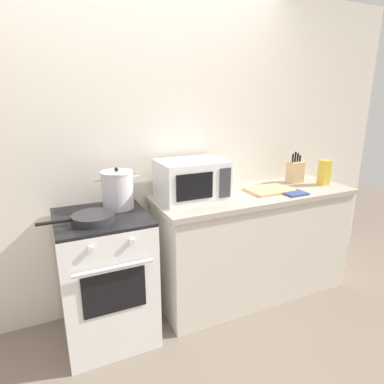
{
  "coord_description": "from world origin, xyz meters",
  "views": [
    {
      "loc": [
        -0.67,
        -1.52,
        1.68
      ],
      "look_at": [
        0.32,
        0.6,
        1.0
      ],
      "focal_mm": 30.96,
      "sensor_mm": 36.0,
      "label": 1
    }
  ],
  "objects": [
    {
      "name": "ground_plane",
      "position": [
        0.0,
        0.0,
        0.0
      ],
      "size": [
        10.0,
        10.0,
        0.0
      ],
      "primitive_type": "plane",
      "color": "#7A6B5B"
    },
    {
      "name": "back_wall",
      "position": [
        0.3,
        0.97,
        1.25
      ],
      "size": [
        4.4,
        0.1,
        2.5
      ],
      "primitive_type": "cube",
      "color": "silver",
      "rests_on": "ground_plane"
    },
    {
      "name": "lower_cabinet_right",
      "position": [
        0.9,
        0.62,
        0.44
      ],
      "size": [
        1.64,
        0.56,
        0.88
      ],
      "primitive_type": "cube",
      "color": "beige",
      "rests_on": "ground_plane"
    },
    {
      "name": "countertop_right",
      "position": [
        0.9,
        0.62,
        0.9
      ],
      "size": [
        1.7,
        0.6,
        0.04
      ],
      "primitive_type": "cube",
      "color": "#ADA393",
      "rests_on": "lower_cabinet_right"
    },
    {
      "name": "stove",
      "position": [
        -0.35,
        0.6,
        0.46
      ],
      "size": [
        0.6,
        0.64,
        0.92
      ],
      "color": "white",
      "rests_on": "ground_plane"
    },
    {
      "name": "stock_pot",
      "position": [
        -0.21,
        0.71,
        1.05
      ],
      "size": [
        0.31,
        0.22,
        0.29
      ],
      "color": "silver",
      "rests_on": "stove"
    },
    {
      "name": "frying_pan",
      "position": [
        -0.42,
        0.51,
        0.95
      ],
      "size": [
        0.47,
        0.27,
        0.05
      ],
      "color": "#28282B",
      "rests_on": "stove"
    },
    {
      "name": "microwave",
      "position": [
        0.35,
        0.68,
        1.07
      ],
      "size": [
        0.5,
        0.37,
        0.3
      ],
      "color": "white",
      "rests_on": "countertop_right"
    },
    {
      "name": "cutting_board",
      "position": [
        1.02,
        0.6,
        0.93
      ],
      "size": [
        0.36,
        0.26,
        0.02
      ],
      "primitive_type": "cube",
      "color": "tan",
      "rests_on": "countertop_right"
    },
    {
      "name": "knife_block",
      "position": [
        1.41,
        0.74,
        1.02
      ],
      "size": [
        0.13,
        0.1,
        0.28
      ],
      "color": "tan",
      "rests_on": "countertop_right"
    },
    {
      "name": "pasta_box",
      "position": [
        1.59,
        0.57,
        1.03
      ],
      "size": [
        0.08,
        0.08,
        0.22
      ],
      "primitive_type": "cube",
      "color": "gold",
      "rests_on": "countertop_right"
    },
    {
      "name": "oven_mitt",
      "position": [
        1.15,
        0.44,
        0.93
      ],
      "size": [
        0.18,
        0.14,
        0.02
      ],
      "primitive_type": "cube",
      "color": "#33477A",
      "rests_on": "countertop_right"
    }
  ]
}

